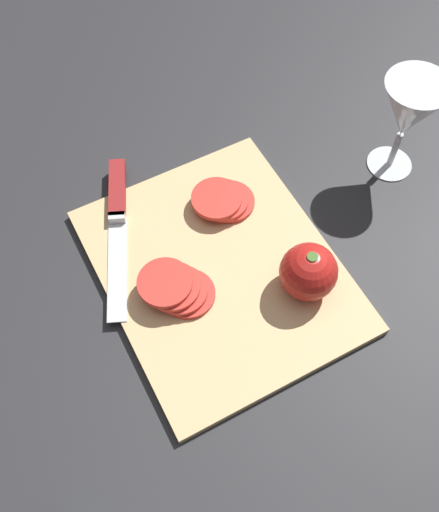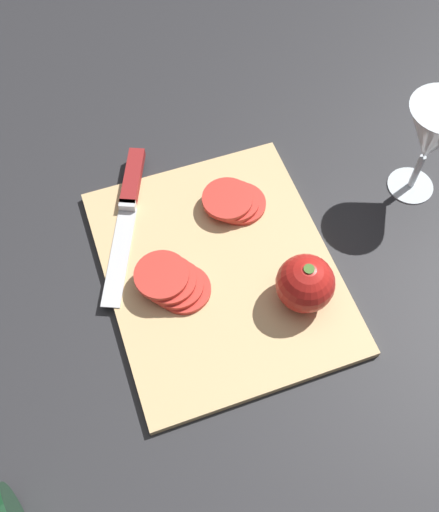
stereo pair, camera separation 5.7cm
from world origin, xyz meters
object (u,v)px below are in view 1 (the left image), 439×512
object	(u,v)px
whole_tomato	(308,272)
tomato_slice_stack_near	(223,200)
knife	(117,206)
tomato_slice_stack_far	(177,288)
wine_glass	(409,113)

from	to	relation	value
whole_tomato	tomato_slice_stack_near	size ratio (longest dim) A/B	0.84
knife	tomato_slice_stack_far	world-z (taller)	tomato_slice_stack_far
knife	tomato_slice_stack_near	xyz separation A→B (m)	(0.06, 0.13, 0.00)
tomato_slice_stack_far	knife	bearing A→B (deg)	-174.69
knife	tomato_slice_stack_far	size ratio (longest dim) A/B	2.58
wine_glass	whole_tomato	world-z (taller)	wine_glass
knife	wine_glass	bearing A→B (deg)	97.96
whole_tomato	wine_glass	bearing A→B (deg)	117.86
whole_tomato	tomato_slice_stack_far	size ratio (longest dim) A/B	0.80
whole_tomato	knife	xyz separation A→B (m)	(-0.22, -0.16, -0.03)
tomato_slice_stack_near	tomato_slice_stack_far	world-z (taller)	tomato_slice_stack_far
whole_tomato	tomato_slice_stack_near	world-z (taller)	whole_tomato
tomato_slice_stack_near	tomato_slice_stack_far	distance (m)	0.15
whole_tomato	tomato_slice_stack_far	bearing A→B (deg)	-114.01
knife	tomato_slice_stack_near	distance (m)	0.14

